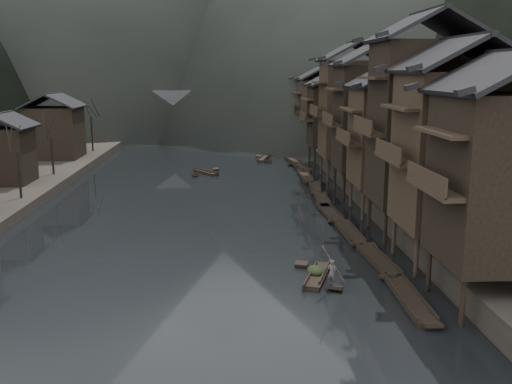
{
  "coord_description": "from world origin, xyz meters",
  "views": [
    {
      "loc": [
        2.64,
        -36.2,
        12.48
      ],
      "look_at": [
        5.06,
        10.69,
        2.5
      ],
      "focal_mm": 40.0,
      "sensor_mm": 36.0,
      "label": 1
    }
  ],
  "objects": [
    {
      "name": "hero_sampan",
      "position": [
        8.12,
        -3.31,
        0.2
      ],
      "size": [
        2.45,
        5.0,
        0.44
      ],
      "color": "black",
      "rests_on": "water"
    },
    {
      "name": "water",
      "position": [
        0.0,
        0.0,
        0.0
      ],
      "size": [
        300.0,
        300.0,
        0.0
      ],
      "primitive_type": "plane",
      "color": "black",
      "rests_on": "ground"
    },
    {
      "name": "bare_trees",
      "position": [
        -17.0,
        18.59,
        6.08
      ],
      "size": [
        3.6,
        62.8,
        7.2
      ],
      "color": "black",
      "rests_on": "left_bank"
    },
    {
      "name": "moored_sampans",
      "position": [
        12.12,
        18.12,
        0.2
      ],
      "size": [
        2.61,
        57.89,
        0.47
      ],
      "color": "black",
      "rests_on": "water"
    },
    {
      "name": "right_bank",
      "position": [
        35.0,
        40.0,
        0.9
      ],
      "size": [
        40.0,
        200.0,
        1.8
      ],
      "primitive_type": "cube",
      "color": "#2D2823",
      "rests_on": "ground"
    },
    {
      "name": "bamboo_pole",
      "position": [
        8.88,
        -4.97,
        3.69
      ],
      "size": [
        2.08,
        2.39,
        3.38
      ],
      "primitive_type": "cylinder",
      "rotation": [
        0.74,
        0.0,
        -0.71
      ],
      "color": "#8C7A51",
      "rests_on": "boatman"
    },
    {
      "name": "stilt_houses",
      "position": [
        17.28,
        18.57,
        9.15
      ],
      "size": [
        9.0,
        67.6,
        17.05
      ],
      "color": "black",
      "rests_on": "ground"
    },
    {
      "name": "stone_bridge",
      "position": [
        -0.0,
        72.0,
        5.11
      ],
      "size": [
        40.0,
        6.0,
        9.0
      ],
      "color": "#4C4C4F",
      "rests_on": "ground"
    },
    {
      "name": "midriver_boats",
      "position": [
        3.16,
        51.69,
        0.2
      ],
      "size": [
        11.97,
        43.01,
        0.44
      ],
      "color": "black",
      "rests_on": "water"
    },
    {
      "name": "boatman",
      "position": [
        8.68,
        -4.97,
        1.22
      ],
      "size": [
        0.68,
        0.61,
        1.56
      ],
      "primitive_type": "imported",
      "rotation": [
        0.0,
        0.0,
        2.62
      ],
      "color": "#545456",
      "rests_on": "hero_sampan"
    },
    {
      "name": "cargo_heap",
      "position": [
        8.05,
        -3.1,
        0.77
      ],
      "size": [
        1.1,
        1.44,
        0.66
      ],
      "primitive_type": "ellipsoid",
      "color": "black",
      "rests_on": "hero_sampan"
    }
  ]
}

